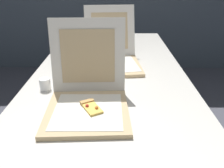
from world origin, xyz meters
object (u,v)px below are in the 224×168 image
object	(u,v)px
cup_white_far	(76,54)
cup_white_near_center	(45,84)
pizza_box_middle	(112,57)
table	(109,86)
pizza_box_front	(88,98)

from	to	relation	value
cup_white_far	cup_white_near_center	xyz separation A→B (m)	(-0.09, -0.53, 0.00)
pizza_box_middle	cup_white_far	size ratio (longest dim) A/B	8.28
pizza_box_middle	table	bearing A→B (deg)	-98.42
cup_white_far	cup_white_near_center	size ratio (longest dim) A/B	1.00
table	cup_white_far	world-z (taller)	cup_white_far
pizza_box_front	cup_white_near_center	distance (m)	0.33
pizza_box_middle	cup_white_near_center	world-z (taller)	pizza_box_middle
pizza_box_middle	cup_white_near_center	bearing A→B (deg)	-138.12
table	pizza_box_middle	bearing A→B (deg)	87.17
cup_white_far	pizza_box_front	bearing A→B (deg)	-77.01
pizza_box_front	cup_white_near_center	xyz separation A→B (m)	(-0.26, 0.20, -0.02)
pizza_box_middle	cup_white_far	bearing A→B (deg)	148.88
pizza_box_front	table	bearing A→B (deg)	71.31
table	cup_white_far	bearing A→B (deg)	123.37
table	pizza_box_middle	size ratio (longest dim) A/B	4.47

